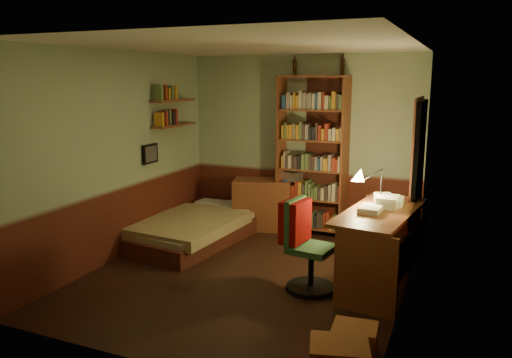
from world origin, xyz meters
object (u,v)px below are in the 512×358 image
at_px(desk, 379,248).
at_px(office_chair, 311,252).
at_px(mini_stereo, 292,176).
at_px(dresser, 262,204).
at_px(bed, 196,219).
at_px(bookshelf, 312,157).
at_px(desk_lamp, 382,178).
at_px(cardboard_box_b, 355,340).

height_order(desk, office_chair, office_chair).
bearing_deg(office_chair, desk, 43.98).
xyz_separation_m(mini_stereo, desk, (1.55, -1.56, -0.41)).
distance_m(dresser, desk, 2.44).
distance_m(bed, desk, 2.69).
height_order(bed, desk, desk).
bearing_deg(bookshelf, bed, -138.63).
relative_size(dresser, office_chair, 0.99).
distance_m(dresser, desk_lamp, 2.39).
bearing_deg(office_chair, dresser, 134.03).
bearing_deg(mini_stereo, office_chair, -44.58).
distance_m(dresser, bookshelf, 1.07).
bearing_deg(desk_lamp, cardboard_box_b, -92.41).
bearing_deg(desk, dresser, 151.46).
bearing_deg(dresser, mini_stereo, 1.10).
xyz_separation_m(bookshelf, cardboard_box_b, (1.31, -3.07, -1.02)).
distance_m(desk, office_chair, 0.78).
bearing_deg(cardboard_box_b, bookshelf, 113.14).
xyz_separation_m(desk_lamp, cardboard_box_b, (0.12, -1.80, -1.03)).
bearing_deg(desk, bed, 175.63).
xyz_separation_m(dresser, office_chair, (1.34, -1.89, 0.05)).
height_order(desk, cardboard_box_b, desk).
bearing_deg(bookshelf, office_chair, -66.60).
bearing_deg(mini_stereo, desk_lamp, -19.89).
height_order(bed, bookshelf, bookshelf).
distance_m(bed, desk_lamp, 2.74).
height_order(dresser, mini_stereo, mini_stereo).
xyz_separation_m(bed, mini_stereo, (1.08, 1.01, 0.53)).
bearing_deg(mini_stereo, cardboard_box_b, -41.38).
bearing_deg(dresser, desk, -51.05).
distance_m(dresser, office_chair, 2.32).
bearing_deg(dresser, bookshelf, -8.55).
xyz_separation_m(bookshelf, desk, (1.24, -1.52, -0.72)).
bearing_deg(bed, mini_stereo, 50.28).
bearing_deg(desk, mini_stereo, 142.20).
bearing_deg(bed, office_chair, -19.46).
height_order(bookshelf, office_chair, bookshelf).
bearing_deg(mini_stereo, dresser, -142.72).
distance_m(mini_stereo, office_chair, 2.24).
distance_m(bed, bookshelf, 1.89).
bearing_deg(office_chair, desk_lamp, 58.81).
distance_m(desk_lamp, office_chair, 1.17).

